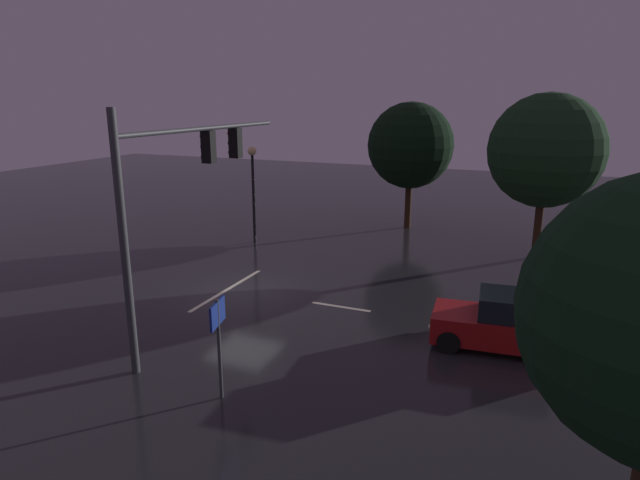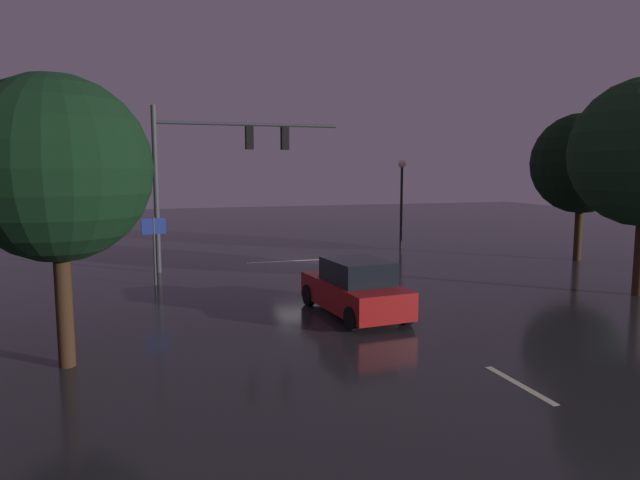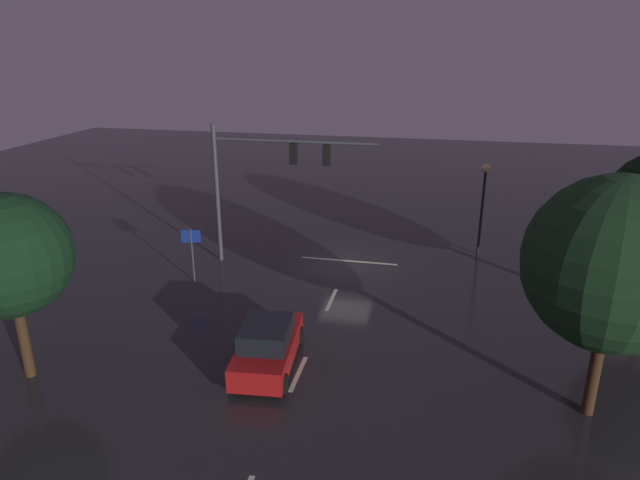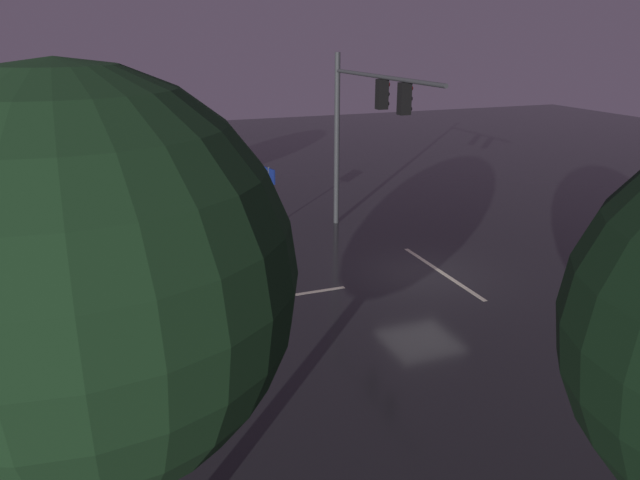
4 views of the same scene
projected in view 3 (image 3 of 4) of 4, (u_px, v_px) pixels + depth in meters
ground_plane at (347, 266)px, 28.55m from camera, size 80.00×80.00×0.00m
traffic_signal_assembly at (265, 170)px, 27.25m from camera, size 8.07×0.47×6.99m
lane_dash_far at (332, 299)px, 24.86m from camera, size 0.16×2.20×0.01m
lane_dash_mid at (298, 374)px, 19.34m from camera, size 0.16×2.20×0.01m
stop_bar at (349, 261)px, 29.18m from camera, size 5.00×0.16×0.01m
car_approaching at (268, 345)px, 19.57m from camera, size 2.22×4.49×1.70m
street_lamp_left_kerb at (484, 192)px, 29.01m from camera, size 0.44×0.44×4.88m
route_sign at (192, 244)px, 26.15m from camera, size 0.89×0.26×2.60m
tree_left_near at (615, 264)px, 15.69m from camera, size 5.06×5.06×7.46m
tree_right_far at (7, 256)px, 17.81m from camera, size 4.03×4.03×6.39m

